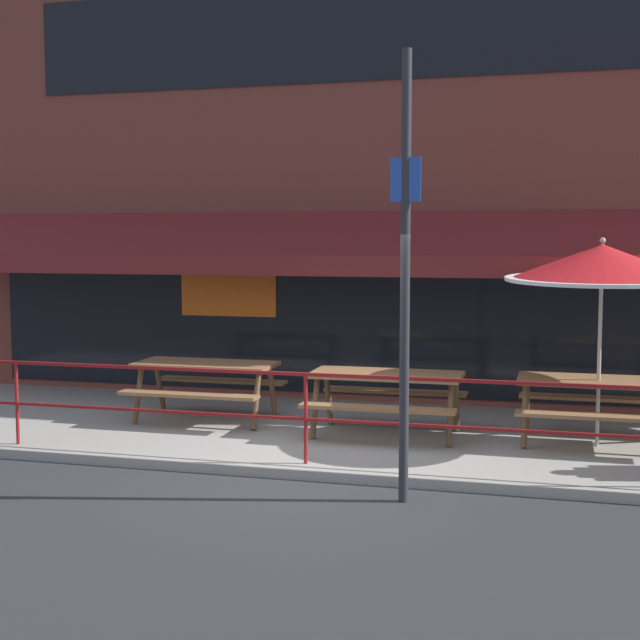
{
  "coord_description": "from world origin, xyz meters",
  "views": [
    {
      "loc": [
        2.52,
        -8.55,
        2.46
      ],
      "look_at": [
        -0.19,
        1.6,
        1.5
      ],
      "focal_mm": 50.0,
      "sensor_mm": 36.0,
      "label": 1
    }
  ],
  "objects_px": {
    "street_sign_pole": "(405,274)",
    "picnic_table_left": "(206,375)",
    "picnic_table_right": "(598,393)",
    "patio_umbrella_right": "(602,264)",
    "picnic_table_centre": "(386,386)"
  },
  "relations": [
    {
      "from": "picnic_table_left",
      "to": "patio_umbrella_right",
      "type": "relative_size",
      "value": 0.76
    },
    {
      "from": "picnic_table_right",
      "to": "patio_umbrella_right",
      "type": "xyz_separation_m",
      "value": [
        0.0,
        -0.07,
        1.47
      ]
    },
    {
      "from": "picnic_table_left",
      "to": "picnic_table_right",
      "type": "height_order",
      "value": "same"
    },
    {
      "from": "picnic_table_centre",
      "to": "picnic_table_right",
      "type": "xyz_separation_m",
      "value": [
        2.43,
        0.15,
        0.0
      ]
    },
    {
      "from": "picnic_table_right",
      "to": "patio_umbrella_right",
      "type": "bearing_deg",
      "value": -90.0
    },
    {
      "from": "picnic_table_right",
      "to": "picnic_table_left",
      "type": "bearing_deg",
      "value": 178.78
    },
    {
      "from": "street_sign_pole",
      "to": "picnic_table_left",
      "type": "bearing_deg",
      "value": 139.95
    },
    {
      "from": "picnic_table_centre",
      "to": "street_sign_pole",
      "type": "bearing_deg",
      "value": -75.38
    },
    {
      "from": "picnic_table_centre",
      "to": "street_sign_pole",
      "type": "relative_size",
      "value": 0.43
    },
    {
      "from": "picnic_table_right",
      "to": "picnic_table_centre",
      "type": "bearing_deg",
      "value": -176.45
    },
    {
      "from": "picnic_table_left",
      "to": "patio_umbrella_right",
      "type": "distance_m",
      "value": 5.08
    },
    {
      "from": "picnic_table_centre",
      "to": "patio_umbrella_right",
      "type": "distance_m",
      "value": 2.84
    },
    {
      "from": "street_sign_pole",
      "to": "picnic_table_right",
      "type": "bearing_deg",
      "value": 53.12
    },
    {
      "from": "picnic_table_right",
      "to": "patio_umbrella_right",
      "type": "distance_m",
      "value": 1.48
    },
    {
      "from": "picnic_table_right",
      "to": "street_sign_pole",
      "type": "xyz_separation_m",
      "value": [
        -1.83,
        -2.44,
        1.43
      ]
    }
  ]
}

